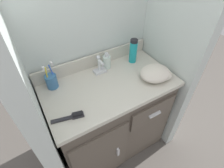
{
  "coord_description": "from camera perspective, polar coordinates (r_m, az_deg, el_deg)",
  "views": [
    {
      "loc": [
        -0.43,
        -0.76,
        1.61
      ],
      "look_at": [
        0.0,
        -0.03,
        0.81
      ],
      "focal_mm": 28.0,
      "sensor_mm": 36.0,
      "label": 1
    }
  ],
  "objects": [
    {
      "name": "wall_back",
      "position": [
        1.25,
        -8.02,
        18.69
      ],
      "size": [
        1.09,
        0.08,
        2.2
      ],
      "primitive_type": "cube",
      "color": "silver",
      "rests_on": "ground_plane"
    },
    {
      "name": "hand_towel",
      "position": [
        1.26,
        14.42,
        3.41
      ],
      "size": [
        0.23,
        0.19,
        0.08
      ],
      "color": "beige",
      "rests_on": "vanity"
    },
    {
      "name": "shaving_cream_can",
      "position": [
        1.36,
        6.94,
        10.65
      ],
      "size": [
        0.06,
        0.06,
        0.19
      ],
      "color": "teal",
      "rests_on": "vanity"
    },
    {
      "name": "hairbrush",
      "position": [
        1.02,
        -12.82,
        -10.29
      ],
      "size": [
        0.19,
        0.07,
        0.03
      ],
      "rotation": [
        0.0,
        0.0,
        -0.22
      ],
      "color": "#232328",
      "rests_on": "vanity"
    },
    {
      "name": "backsplash",
      "position": [
        1.33,
        -5.9,
        7.69
      ],
      "size": [
        0.91,
        0.02,
        0.1
      ],
      "color": "beige",
      "rests_on": "vanity"
    },
    {
      "name": "soap_dispenser",
      "position": [
        1.31,
        -1.74,
        7.34
      ],
      "size": [
        0.06,
        0.06,
        0.13
      ],
      "color": "silver",
      "rests_on": "vanity"
    },
    {
      "name": "sink_faucet",
      "position": [
        1.26,
        -4.05,
        5.61
      ],
      "size": [
        0.09,
        0.09,
        0.14
      ],
      "color": "silver",
      "rests_on": "vanity"
    },
    {
      "name": "wall_right",
      "position": [
        1.31,
        19.8,
        17.77
      ],
      "size": [
        0.08,
        0.58,
        2.2
      ],
      "primitive_type": "cube",
      "color": "silver",
      "rests_on": "ground_plane"
    },
    {
      "name": "vanity",
      "position": [
        1.47,
        -0.49,
        -10.92
      ],
      "size": [
        0.91,
        0.52,
        0.79
      ],
      "color": "brown",
      "rests_on": "ground_plane"
    },
    {
      "name": "wall_left",
      "position": [
        0.92,
        -29.33,
        3.14
      ],
      "size": [
        0.08,
        0.58,
        2.2
      ],
      "primitive_type": "cube",
      "color": "silver",
      "rests_on": "ground_plane"
    },
    {
      "name": "ground_plane",
      "position": [
        1.83,
        -0.42,
        -18.52
      ],
      "size": [
        6.0,
        6.0,
        0.0
      ],
      "primitive_type": "plane",
      "color": "#4C4742"
    },
    {
      "name": "toothbrush_cup",
      "position": [
        1.21,
        -19.14,
        0.96
      ],
      "size": [
        0.08,
        0.07,
        0.19
      ],
      "color": "teal",
      "rests_on": "vanity"
    }
  ]
}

